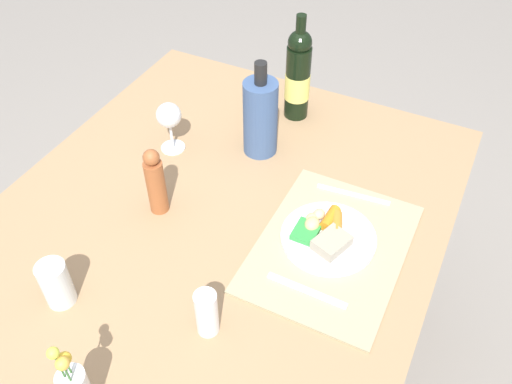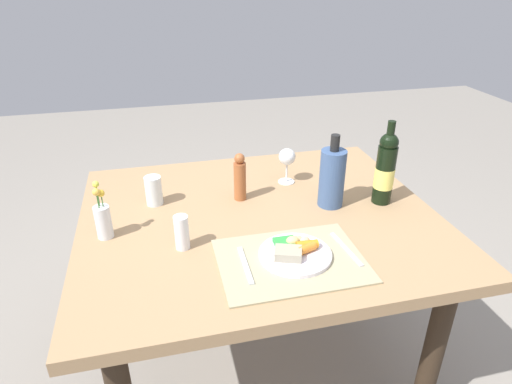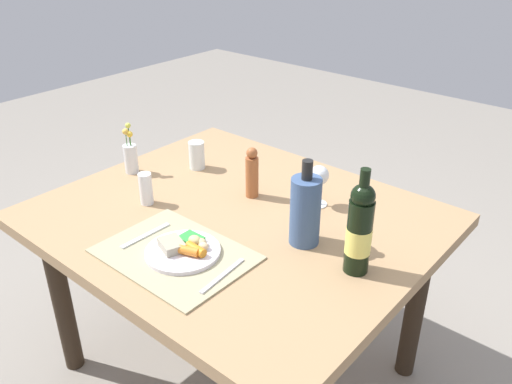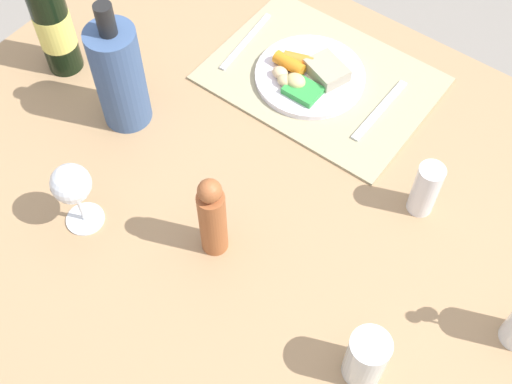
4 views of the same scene
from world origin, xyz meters
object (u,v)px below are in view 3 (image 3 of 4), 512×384
object	(u,v)px
dinner_plate	(184,249)
fork	(146,235)
wine_bottle	(359,230)
wine_glass	(319,177)
flower_vase	(131,156)
dining_table	(236,236)
pepper_mill	(252,173)
cooler_bottle	(305,210)
knife	(223,275)
salt_shaker	(146,189)
water_tumbler	(197,157)

from	to	relation	value
dinner_plate	fork	xyz separation A→B (m)	(-0.16, -0.02, -0.01)
dinner_plate	wine_bottle	size ratio (longest dim) A/B	0.70
fork	wine_glass	bearing A→B (deg)	62.01
wine_bottle	flower_vase	world-z (taller)	wine_bottle
fork	dining_table	bearing A→B (deg)	68.86
fork	pepper_mill	bearing A→B (deg)	81.07
dining_table	fork	world-z (taller)	fork
fork	cooler_bottle	bearing A→B (deg)	38.52
wine_bottle	pepper_mill	world-z (taller)	wine_bottle
knife	salt_shaker	distance (m)	0.52
water_tumbler	pepper_mill	distance (m)	0.33
cooler_bottle	wine_bottle	size ratio (longest dim) A/B	0.87
knife	water_tumbler	xyz separation A→B (m)	(-0.58, 0.46, 0.04)
cooler_bottle	wine_glass	xyz separation A→B (m)	(-0.10, 0.23, -0.01)
water_tumbler	wine_glass	xyz separation A→B (m)	(0.54, 0.06, 0.06)
dining_table	knife	size ratio (longest dim) A/B	6.69
dinner_plate	knife	xyz separation A→B (m)	(0.17, -0.01, -0.01)
fork	flower_vase	bearing A→B (deg)	147.69
cooler_bottle	pepper_mill	xyz separation A→B (m)	(-0.32, 0.13, -0.02)
fork	wine_glass	distance (m)	0.61
knife	cooler_bottle	distance (m)	0.32
cooler_bottle	water_tumbler	world-z (taller)	cooler_bottle
knife	water_tumbler	distance (m)	0.74
cooler_bottle	pepper_mill	distance (m)	0.35
dinner_plate	flower_vase	bearing A→B (deg)	156.05
knife	wine_bottle	xyz separation A→B (m)	(0.27, 0.28, 0.13)
dining_table	wine_bottle	world-z (taller)	wine_bottle
salt_shaker	wine_bottle	bearing A→B (deg)	9.90
wine_bottle	salt_shaker	bearing A→B (deg)	-170.10
water_tumbler	dining_table	bearing A→B (deg)	-25.61
water_tumbler	flower_vase	bearing A→B (deg)	-130.83
fork	flower_vase	world-z (taller)	flower_vase
dining_table	salt_shaker	distance (m)	0.36
dining_table	wine_glass	size ratio (longest dim) A/B	8.56
water_tumbler	wine_glass	distance (m)	0.55
knife	flower_vase	world-z (taller)	flower_vase
cooler_bottle	dining_table	bearing A→B (deg)	-177.24
wine_bottle	flower_vase	bearing A→B (deg)	-179.50
fork	flower_vase	size ratio (longest dim) A/B	0.92
fork	knife	world-z (taller)	same
flower_vase	pepper_mill	bearing A→B (deg)	17.74
wine_glass	flower_vase	world-z (taller)	flower_vase
dining_table	knife	distance (m)	0.37
fork	cooler_bottle	distance (m)	0.51
cooler_bottle	water_tumbler	distance (m)	0.67
salt_shaker	wine_glass	xyz separation A→B (m)	(0.47, 0.38, 0.05)
wine_glass	pepper_mill	size ratio (longest dim) A/B	0.79
wine_glass	pepper_mill	xyz separation A→B (m)	(-0.22, -0.10, -0.02)
wine_bottle	flower_vase	xyz separation A→B (m)	(-1.01, -0.01, -0.07)
water_tumbler	wine_glass	bearing A→B (deg)	6.55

